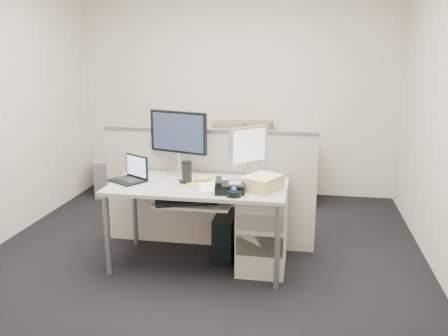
% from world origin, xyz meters
% --- Properties ---
extents(floor, '(4.00, 4.50, 0.01)m').
position_xyz_m(floor, '(0.00, 0.00, -0.01)').
color(floor, black).
rests_on(floor, ground).
extents(wall_back, '(4.00, 0.02, 2.70)m').
position_xyz_m(wall_back, '(0.00, 2.25, 1.35)').
color(wall_back, beige).
rests_on(wall_back, ground).
extents(wall_front, '(4.00, 0.02, 2.70)m').
position_xyz_m(wall_front, '(0.00, -2.25, 1.35)').
color(wall_front, beige).
rests_on(wall_front, ground).
extents(desk, '(1.50, 0.75, 0.73)m').
position_xyz_m(desk, '(0.00, 0.00, 0.66)').
color(desk, '#B2AEA6').
rests_on(desk, floor).
extents(keyboard_tray, '(0.62, 0.32, 0.02)m').
position_xyz_m(keyboard_tray, '(0.00, -0.18, 0.62)').
color(keyboard_tray, '#B2AEA6').
rests_on(keyboard_tray, desk).
extents(drawer_pedestal, '(0.40, 0.55, 0.65)m').
position_xyz_m(drawer_pedestal, '(0.55, 0.05, 0.33)').
color(drawer_pedestal, beige).
rests_on(drawer_pedestal, floor).
extents(cubicle_partition, '(2.00, 0.06, 1.10)m').
position_xyz_m(cubicle_partition, '(0.00, 0.45, 0.55)').
color(cubicle_partition, beige).
rests_on(cubicle_partition, floor).
extents(back_counter, '(2.00, 0.60, 0.72)m').
position_xyz_m(back_counter, '(0.00, 1.93, 0.36)').
color(back_counter, beige).
rests_on(back_counter, floor).
extents(monitor_main, '(0.62, 0.39, 0.58)m').
position_xyz_m(monitor_main, '(-0.25, 0.32, 1.02)').
color(monitor_main, black).
rests_on(monitor_main, desk).
extents(monitor_small, '(0.41, 0.41, 0.47)m').
position_xyz_m(monitor_small, '(0.40, 0.18, 0.96)').
color(monitor_small, '#B7B7BC').
rests_on(monitor_small, desk).
extents(laptop, '(0.36, 0.34, 0.22)m').
position_xyz_m(laptop, '(-0.62, -0.02, 0.84)').
color(laptop, black).
rests_on(laptop, desk).
extents(trackball, '(0.14, 0.14, 0.05)m').
position_xyz_m(trackball, '(0.35, -0.28, 0.75)').
color(trackball, black).
rests_on(trackball, desk).
extents(desk_phone, '(0.26, 0.23, 0.07)m').
position_xyz_m(desk_phone, '(0.30, -0.18, 0.77)').
color(desk_phone, black).
rests_on(desk_phone, desk).
extents(paper_stack, '(0.31, 0.35, 0.01)m').
position_xyz_m(paper_stack, '(0.15, -0.08, 0.74)').
color(paper_stack, white).
rests_on(paper_stack, desk).
extents(sticky_pad, '(0.08, 0.08, 0.01)m').
position_xyz_m(sticky_pad, '(-0.05, -0.03, 0.74)').
color(sticky_pad, gold).
rests_on(sticky_pad, desk).
extents(travel_mug, '(0.11, 0.11, 0.18)m').
position_xyz_m(travel_mug, '(-0.10, 0.02, 0.82)').
color(travel_mug, black).
rests_on(travel_mug, desk).
extents(banana, '(0.16, 0.14, 0.04)m').
position_xyz_m(banana, '(0.02, 0.10, 0.75)').
color(banana, yellow).
rests_on(banana, desk).
extents(cellphone, '(0.09, 0.11, 0.01)m').
position_xyz_m(cellphone, '(-0.15, 0.05, 0.74)').
color(cellphone, black).
rests_on(cellphone, desk).
extents(manila_folders, '(0.35, 0.38, 0.11)m').
position_xyz_m(manila_folders, '(0.55, -0.05, 0.79)').
color(manila_folders, '#EFE08C').
rests_on(manila_folders, desk).
extents(keyboard, '(0.53, 0.33, 0.03)m').
position_xyz_m(keyboard, '(-0.05, -0.22, 0.64)').
color(keyboard, black).
rests_on(keyboard, keyboard_tray).
extents(pc_tower_desk, '(0.18, 0.43, 0.40)m').
position_xyz_m(pc_tower_desk, '(0.20, 0.20, 0.20)').
color(pc_tower_desk, black).
rests_on(pc_tower_desk, floor).
extents(pc_tower_spare_dark, '(0.23, 0.47, 0.42)m').
position_xyz_m(pc_tower_spare_dark, '(-1.45, 1.99, 0.21)').
color(pc_tower_spare_dark, black).
rests_on(pc_tower_spare_dark, floor).
extents(pc_tower_spare_silver, '(0.38, 0.53, 0.46)m').
position_xyz_m(pc_tower_spare_silver, '(-1.70, 1.82, 0.23)').
color(pc_tower_spare_silver, '#B7B7BC').
rests_on(pc_tower_spare_silver, floor).
extents(cardboard_box_left, '(0.40, 0.32, 0.27)m').
position_xyz_m(cardboard_box_left, '(-0.05, 1.81, 0.86)').
color(cardboard_box_left, '#967156').
rests_on(cardboard_box_left, back_counter).
extents(cardboard_box_right, '(0.37, 0.31, 0.24)m').
position_xyz_m(cardboard_box_right, '(0.30, 2.05, 0.84)').
color(cardboard_box_right, '#967156').
rests_on(cardboard_box_right, back_counter).
extents(red_binder, '(0.15, 0.30, 0.27)m').
position_xyz_m(red_binder, '(-0.55, 2.03, 0.86)').
color(red_binder, '#B7213A').
rests_on(red_binder, back_counter).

